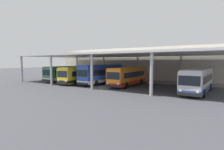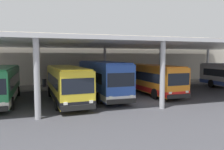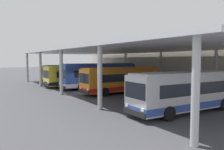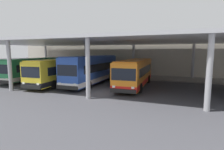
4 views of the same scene
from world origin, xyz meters
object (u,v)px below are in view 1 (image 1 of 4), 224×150
(bus_middle_bay, at_px, (102,74))
(bus_far_bay, at_px, (128,76))
(bench_waiting, at_px, (115,77))
(bus_nearest_bay, at_px, (66,73))
(bus_second_bay, at_px, (82,75))
(banner_sign, at_px, (79,70))
(trash_bin, at_px, (103,76))
(bus_departing, at_px, (197,80))

(bus_middle_bay, height_order, bus_far_bay, bus_middle_bay)
(bus_middle_bay, height_order, bench_waiting, bus_middle_bay)
(bus_nearest_bay, relative_size, bus_second_bay, 0.99)
(bench_waiting, distance_m, banner_sign, 10.49)
(bus_far_bay, height_order, trash_bin, bus_far_bay)
(bus_departing, xyz_separation_m, bench_waiting, (-18.40, 8.78, -0.99))
(bus_second_bay, height_order, bus_middle_bay, bus_middle_bay)
(banner_sign, bearing_deg, bus_departing, -15.36)
(bus_second_bay, relative_size, bus_far_bay, 1.00)
(bus_far_bay, relative_size, trash_bin, 10.82)
(bench_waiting, bearing_deg, trash_bin, 176.20)
(bus_nearest_bay, bearing_deg, banner_sign, 111.07)
(trash_bin, xyz_separation_m, banner_sign, (-6.54, -1.13, 1.30))
(bus_nearest_bay, xyz_separation_m, bench_waiting, (7.70, 7.80, -0.99))
(bus_nearest_bay, bearing_deg, bus_second_bay, -12.58)
(bus_nearest_bay, distance_m, banner_sign, 7.42)
(bus_departing, relative_size, banner_sign, 3.32)
(bus_second_bay, xyz_separation_m, bus_departing, (20.45, 0.28, 0.00))
(trash_bin, bearing_deg, banner_sign, -170.18)
(bus_middle_bay, bearing_deg, bus_second_bay, -158.15)
(bus_second_bay, distance_m, bench_waiting, 9.34)
(banner_sign, bearing_deg, trash_bin, 9.82)
(bus_departing, xyz_separation_m, trash_bin, (-22.23, 9.04, -0.98))
(bus_middle_bay, bearing_deg, bus_departing, -4.21)
(bus_far_bay, relative_size, banner_sign, 3.31)
(bus_nearest_bay, distance_m, trash_bin, 8.99)
(bus_second_bay, bearing_deg, bus_middle_bay, 21.85)
(bus_departing, bearing_deg, bench_waiting, 154.49)
(bus_nearest_bay, bearing_deg, trash_bin, 64.34)
(bus_middle_bay, bearing_deg, banner_sign, 151.07)
(bus_departing, bearing_deg, bus_nearest_bay, 177.84)
(bus_far_bay, height_order, bench_waiting, bus_far_bay)
(bus_far_bay, distance_m, bus_departing, 11.21)
(bus_nearest_bay, distance_m, bus_far_bay, 14.98)
(bus_departing, height_order, banner_sign, banner_sign)
(bus_second_bay, height_order, banner_sign, banner_sign)
(bus_far_bay, height_order, bus_departing, same)
(bus_middle_bay, relative_size, bus_departing, 1.07)
(banner_sign, bearing_deg, bus_far_bay, -20.49)
(bus_far_bay, bearing_deg, bus_departing, -6.73)
(bus_second_bay, distance_m, bus_middle_bay, 4.05)
(bus_departing, height_order, bench_waiting, bus_departing)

